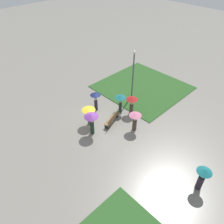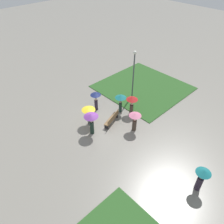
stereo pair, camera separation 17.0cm
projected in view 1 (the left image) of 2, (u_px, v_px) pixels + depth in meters
name	position (u px, v px, depth m)	size (l,w,h in m)	color
ground_plane	(97.00, 122.00, 19.09)	(90.00, 90.00, 0.00)	gray
lawn_patch_near	(142.00, 87.00, 23.57)	(8.23, 8.41, 0.06)	#2D5B26
park_bench	(112.00, 119.00, 18.76)	(1.96, 1.00, 0.90)	brown
lamp_post	(133.00, 69.00, 20.18)	(0.32, 0.32, 4.94)	#474C51
crowd_person_pink	(135.00, 119.00, 17.66)	(1.02, 1.02, 1.73)	#47382D
crowd_person_yellow	(89.00, 112.00, 18.12)	(1.14, 1.14, 1.75)	slate
crowd_person_purple	(92.00, 119.00, 17.14)	(1.16, 1.16, 1.99)	#1E3328
crowd_person_red	(132.00, 101.00, 19.28)	(1.03, 1.03, 1.81)	#47382D
crowd_person_navy	(96.00, 98.00, 19.68)	(0.96, 0.96, 1.88)	#2D2333
crowd_person_teal	(120.00, 99.00, 19.39)	(1.01, 1.01, 1.85)	#1E3328
lone_walker_far_path	(203.00, 176.00, 13.33)	(0.94, 0.94, 1.90)	#2D2333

